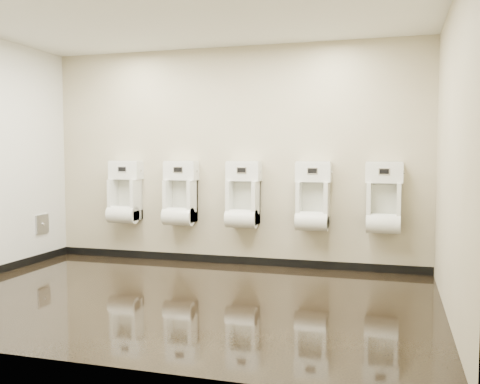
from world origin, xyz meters
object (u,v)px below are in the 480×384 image
object	(u,v)px
urinal_2	(243,200)
urinal_4	(384,203)
urinal_1	(180,198)
urinal_3	(313,201)
access_panel	(42,224)
urinal_0	(125,197)

from	to	relation	value
urinal_2	urinal_4	world-z (taller)	same
urinal_4	urinal_1	bearing A→B (deg)	180.00
urinal_2	urinal_4	size ratio (longest dim) A/B	1.00
urinal_1	urinal_4	xyz separation A→B (m)	(2.58, 0.00, 0.00)
urinal_1	urinal_3	world-z (taller)	same
access_panel	urinal_2	bearing A→B (deg)	8.58
urinal_0	access_panel	bearing A→B (deg)	-158.32
urinal_1	urinal_2	size ratio (longest dim) A/B	1.00
urinal_3	urinal_4	size ratio (longest dim) A/B	1.00
urinal_1	urinal_4	world-z (taller)	same
access_panel	urinal_3	distance (m)	3.60
urinal_0	urinal_4	bearing A→B (deg)	0.00
urinal_0	urinal_4	world-z (taller)	same
urinal_0	urinal_2	bearing A→B (deg)	0.00
access_panel	urinal_3	bearing A→B (deg)	6.46
urinal_1	urinal_4	size ratio (longest dim) A/B	1.00
urinal_1	urinal_0	bearing A→B (deg)	180.00
urinal_4	access_panel	bearing A→B (deg)	-174.76
urinal_2	urinal_4	bearing A→B (deg)	0.00
access_panel	urinal_0	size ratio (longest dim) A/B	0.30
access_panel	urinal_0	bearing A→B (deg)	21.68
urinal_0	urinal_3	world-z (taller)	same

